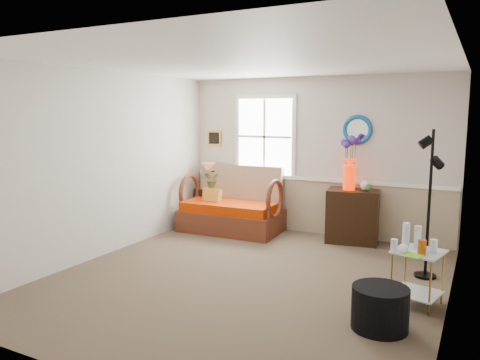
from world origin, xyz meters
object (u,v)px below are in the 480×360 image
at_px(side_table, 417,278).
at_px(floor_lamp, 429,205).
at_px(lamp_stand, 208,205).
at_px(ottoman, 380,308).
at_px(cabinet, 353,216).
at_px(loveseat, 231,200).

relative_size(side_table, floor_lamp, 0.32).
bearing_deg(lamp_stand, ottoman, -38.31).
relative_size(cabinet, ottoman, 1.57).
relative_size(cabinet, floor_lamp, 0.46).
distance_m(loveseat, floor_lamp, 3.35).
bearing_deg(side_table, loveseat, 150.76).
bearing_deg(side_table, floor_lamp, 90.73).
xyz_separation_m(cabinet, floor_lamp, (1.20, -1.13, 0.50)).
bearing_deg(cabinet, loveseat, 179.53).
distance_m(lamp_stand, floor_lamp, 4.13).
bearing_deg(loveseat, lamp_stand, 150.22).
bearing_deg(floor_lamp, ottoman, -120.50).
height_order(cabinet, floor_lamp, floor_lamp).
distance_m(lamp_stand, ottoman, 4.69).
xyz_separation_m(lamp_stand, cabinet, (2.70, -0.08, 0.10)).
relative_size(floor_lamp, ottoman, 3.44).
height_order(side_table, floor_lamp, floor_lamp).
relative_size(loveseat, side_table, 2.83).
relative_size(lamp_stand, side_table, 1.07).
xyz_separation_m(loveseat, floor_lamp, (3.22, -0.85, 0.37)).
xyz_separation_m(lamp_stand, side_table, (3.92, -2.16, -0.02)).
height_order(loveseat, floor_lamp, floor_lamp).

